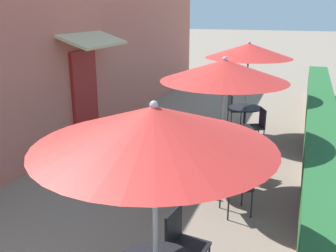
# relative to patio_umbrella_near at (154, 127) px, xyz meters

# --- Properties ---
(cafe_facade_wall) EXTENTS (0.98, 15.04, 4.20)m
(cafe_facade_wall) POSITION_rel_patio_umbrella_near_xyz_m (-3.78, 5.22, 0.03)
(cafe_facade_wall) COLOR #C66B5B
(cafe_facade_wall) RESTS_ON ground_plane
(planter_hedge) EXTENTS (0.60, 14.04, 1.01)m
(planter_hedge) POSITION_rel_patio_umbrella_near_xyz_m (1.51, 5.26, -1.53)
(planter_hedge) COLOR gray
(planter_hedge) RESTS_ON ground_plane
(patio_umbrella_near) EXTENTS (2.01, 2.01, 2.28)m
(patio_umbrella_near) POSITION_rel_patio_umbrella_near_xyz_m (0.00, 0.00, 0.00)
(patio_umbrella_near) COLOR #B7B7BC
(patio_umbrella_near) RESTS_ON ground_plane
(cafe_chair_near_right) EXTENTS (0.44, 0.44, 0.87)m
(cafe_chair_near_right) POSITION_rel_patio_umbrella_near_xyz_m (0.01, 0.75, -1.55)
(cafe_chair_near_right) COLOR black
(cafe_chair_near_right) RESTS_ON ground_plane
(patio_table_mid) EXTENTS (0.82, 0.82, 0.72)m
(patio_table_mid) POSITION_rel_patio_umbrella_near_xyz_m (-0.09, 3.09, -1.53)
(patio_table_mid) COLOR black
(patio_table_mid) RESTS_ON ground_plane
(patio_umbrella_mid) EXTENTS (2.01, 2.01, 2.28)m
(patio_umbrella_mid) POSITION_rel_patio_umbrella_near_xyz_m (-0.09, 3.09, 0.00)
(patio_umbrella_mid) COLOR #B7B7BC
(patio_umbrella_mid) RESTS_ON ground_plane
(cafe_chair_mid_left) EXTENTS (0.41, 0.41, 0.87)m
(cafe_chair_mid_left) POSITION_rel_patio_umbrella_near_xyz_m (-0.83, 2.99, -1.55)
(cafe_chair_mid_left) COLOR black
(cafe_chair_mid_left) RESTS_ON ground_plane
(cafe_chair_mid_right) EXTENTS (0.55, 0.55, 0.87)m
(cafe_chair_mid_right) POSITION_rel_patio_umbrella_near_xyz_m (0.37, 2.49, -1.55)
(cafe_chair_mid_right) COLOR black
(cafe_chair_mid_right) RESTS_ON ground_plane
(cafe_chair_mid_back) EXTENTS (0.54, 0.54, 0.87)m
(cafe_chair_mid_back) POSITION_rel_patio_umbrella_near_xyz_m (0.20, 3.78, -1.55)
(cafe_chair_mid_back) COLOR black
(cafe_chair_mid_back) RESTS_ON ground_plane
(coffee_cup_mid) EXTENTS (0.07, 0.07, 0.09)m
(coffee_cup_mid) POSITION_rel_patio_umbrella_near_xyz_m (0.02, 3.09, -1.30)
(coffee_cup_mid) COLOR #B73D3D
(coffee_cup_mid) RESTS_ON patio_table_mid
(patio_table_far) EXTENTS (0.82, 0.82, 0.72)m
(patio_table_far) POSITION_rel_patio_umbrella_near_xyz_m (-0.18, 6.21, -1.53)
(patio_table_far) COLOR black
(patio_table_far) RESTS_ON ground_plane
(patio_umbrella_far) EXTENTS (2.01, 2.01, 2.28)m
(patio_umbrella_far) POSITION_rel_patio_umbrella_near_xyz_m (-0.18, 6.21, 0.00)
(patio_umbrella_far) COLOR #B7B7BC
(patio_umbrella_far) RESTS_ON ground_plane
(cafe_chair_far_left) EXTENTS (0.53, 0.53, 0.87)m
(cafe_chair_far_left) POSITION_rel_patio_umbrella_near_xyz_m (0.20, 5.57, -1.55)
(cafe_chair_far_left) COLOR black
(cafe_chair_far_left) RESTS_ON ground_plane
(cafe_chair_far_right) EXTENTS (0.53, 0.53, 0.87)m
(cafe_chair_far_right) POSITION_rel_patio_umbrella_near_xyz_m (-0.57, 6.86, -1.55)
(cafe_chair_far_right) COLOR black
(cafe_chair_far_right) RESTS_ON ground_plane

